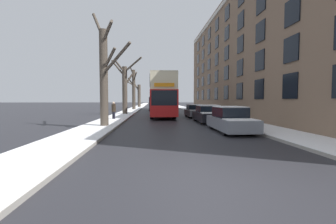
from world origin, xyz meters
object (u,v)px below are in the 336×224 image
(bare_tree_left_0, at_px, (105,72))
(parked_car_0, at_px, (230,120))
(bare_tree_left_3, at_px, (139,95))
(parked_car_2, at_px, (195,111))
(oncoming_van, at_px, (155,103))
(bare_tree_left_1, at_px, (125,87))
(bare_tree_left_2, at_px, (134,89))
(parked_car_1, at_px, (208,114))
(double_decker_bus, at_px, (162,94))
(pedestrian_left_sidewalk, at_px, (114,110))

(bare_tree_left_0, bearing_deg, parked_car_0, -16.80)
(parked_car_0, bearing_deg, bare_tree_left_3, 100.66)
(parked_car_2, bearing_deg, bare_tree_left_3, 104.36)
(oncoming_van, bearing_deg, bare_tree_left_3, 103.85)
(bare_tree_left_1, relative_size, bare_tree_left_3, 1.11)
(bare_tree_left_2, height_order, bare_tree_left_3, bare_tree_left_2)
(bare_tree_left_0, bearing_deg, parked_car_1, 21.10)
(bare_tree_left_2, xyz_separation_m, double_decker_bus, (4.41, -16.40, -1.33))
(double_decker_bus, bearing_deg, bare_tree_left_0, -113.45)
(bare_tree_left_3, xyz_separation_m, double_decker_bus, (4.35, -29.81, -0.57))
(oncoming_van, xyz_separation_m, pedestrian_left_sidewalk, (-3.81, -19.07, -0.32))
(parked_car_0, distance_m, oncoming_van, 26.97)
(bare_tree_left_3, relative_size, parked_car_1, 1.50)
(bare_tree_left_3, relative_size, double_decker_bus, 0.61)
(bare_tree_left_3, relative_size, oncoming_van, 1.22)
(pedestrian_left_sidewalk, bearing_deg, parked_car_0, 5.41)
(bare_tree_left_0, relative_size, bare_tree_left_1, 1.12)
(bare_tree_left_2, relative_size, parked_car_1, 1.83)
(double_decker_bus, xyz_separation_m, parked_car_0, (3.48, -11.77, -1.81))
(oncoming_van, bearing_deg, pedestrian_left_sidewalk, -101.29)
(bare_tree_left_2, relative_size, parked_car_2, 1.93)
(bare_tree_left_3, xyz_separation_m, parked_car_0, (7.83, -41.58, -2.38))
(parked_car_1, xyz_separation_m, oncoming_van, (-4.14, 21.42, 0.58))
(parked_car_1, bearing_deg, bare_tree_left_2, 108.98)
(oncoming_van, bearing_deg, parked_car_0, -81.16)
(parked_car_1, bearing_deg, bare_tree_left_3, 102.15)
(parked_car_1, height_order, oncoming_van, oncoming_van)
(double_decker_bus, xyz_separation_m, parked_car_2, (3.48, -0.77, -1.85))
(double_decker_bus, relative_size, parked_car_2, 2.57)
(parked_car_2, bearing_deg, bare_tree_left_2, 114.70)
(bare_tree_left_1, relative_size, parked_car_0, 1.60)
(oncoming_van, bearing_deg, double_decker_bus, -87.45)
(bare_tree_left_1, xyz_separation_m, bare_tree_left_2, (-0.03, 13.11, 0.43))
(bare_tree_left_1, relative_size, bare_tree_left_2, 0.91)
(bare_tree_left_1, height_order, bare_tree_left_2, bare_tree_left_2)
(bare_tree_left_3, bearing_deg, pedestrian_left_sidewalk, -90.21)
(pedestrian_left_sidewalk, bearing_deg, oncoming_van, 127.72)
(parked_car_0, height_order, parked_car_2, parked_car_0)
(parked_car_1, bearing_deg, parked_car_0, -90.00)
(bare_tree_left_2, bearing_deg, oncoming_van, -22.18)
(bare_tree_left_3, bearing_deg, parked_car_2, -75.64)
(parked_car_0, relative_size, parked_car_1, 1.04)
(pedestrian_left_sidewalk, bearing_deg, bare_tree_left_0, -37.14)
(bare_tree_left_3, xyz_separation_m, parked_car_1, (7.83, -36.36, -2.39))
(double_decker_bus, bearing_deg, bare_tree_left_2, 105.06)
(bare_tree_left_1, bearing_deg, bare_tree_left_2, 90.15)
(parked_car_0, height_order, oncoming_van, oncoming_van)
(bare_tree_left_0, bearing_deg, bare_tree_left_2, 90.66)
(double_decker_bus, distance_m, parked_car_2, 4.01)
(double_decker_bus, distance_m, oncoming_van, 14.93)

